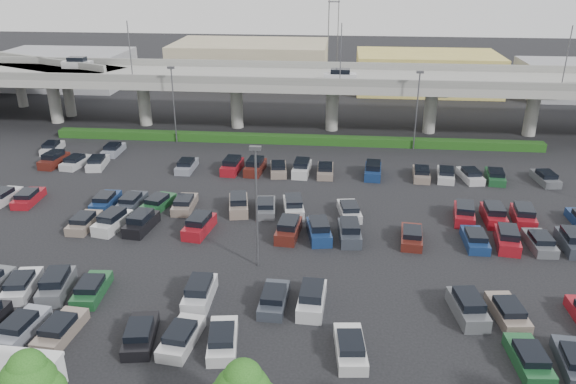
% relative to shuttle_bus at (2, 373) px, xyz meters
% --- Properties ---
extents(ground, '(280.00, 280.00, 0.00)m').
position_rel_shuttle_bus_xyz_m(ground, '(12.70, 23.63, -1.19)').
color(ground, black).
extents(overpass, '(150.00, 13.00, 15.80)m').
position_rel_shuttle_bus_xyz_m(overpass, '(12.49, 55.61, 5.78)').
color(overpass, gray).
rests_on(overpass, ground).
extents(hedge, '(66.00, 1.60, 1.10)m').
position_rel_shuttle_bus_xyz_m(hedge, '(12.70, 48.63, -0.64)').
color(hedge, '#1A4012').
rests_on(hedge, ground).
extents(shuttle_bus, '(6.90, 2.63, 2.19)m').
position_rel_shuttle_bus_xyz_m(shuttle_bus, '(0.00, 0.00, 0.00)').
color(shuttle_bus, silver).
rests_on(shuttle_bus, ground).
extents(parked_cars, '(63.22, 41.64, 1.67)m').
position_rel_shuttle_bus_xyz_m(parked_cars, '(13.13, 20.06, -0.56)').
color(parked_cars, black).
rests_on(parked_cars, ground).
extents(light_poles, '(66.90, 48.38, 10.30)m').
position_rel_shuttle_bus_xyz_m(light_poles, '(8.57, 25.63, 5.05)').
color(light_poles, '#4E4F54').
rests_on(light_poles, ground).
extents(distant_buildings, '(138.00, 24.00, 9.00)m').
position_rel_shuttle_bus_xyz_m(distant_buildings, '(25.07, 85.44, 2.55)').
color(distant_buildings, gray).
rests_on(distant_buildings, ground).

